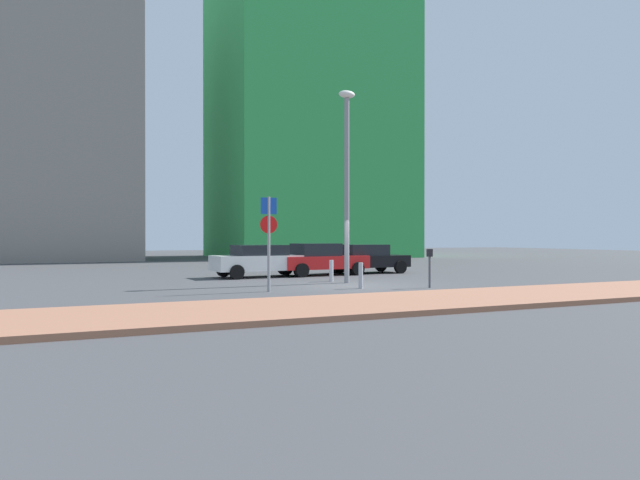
{
  "coord_description": "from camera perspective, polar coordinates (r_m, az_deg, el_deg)",
  "views": [
    {
      "loc": [
        -9.95,
        -19.12,
        1.84
      ],
      "look_at": [
        -0.47,
        1.8,
        1.71
      ],
      "focal_mm": 32.33,
      "sensor_mm": 36.0,
      "label": 1
    }
  ],
  "objects": [
    {
      "name": "ground_plane",
      "position": [
        21.63,
        3.12,
        -4.56
      ],
      "size": [
        120.0,
        120.0,
        0.0
      ],
      "primitive_type": "plane",
      "color": "#424244"
    },
    {
      "name": "sidewalk_brick",
      "position": [
        16.63,
        12.63,
        -5.8
      ],
      "size": [
        40.0,
        4.16,
        0.14
      ],
      "primitive_type": "cube",
      "color": "#9E664C",
      "rests_on": "ground"
    },
    {
      "name": "parked_car_white",
      "position": [
        26.39,
        -5.83,
        -1.99
      ],
      "size": [
        4.56,
        2.25,
        1.47
      ],
      "color": "white",
      "rests_on": "ground"
    },
    {
      "name": "parked_car_red",
      "position": [
        27.51,
        0.02,
        -1.9
      ],
      "size": [
        4.43,
        2.18,
        1.53
      ],
      "color": "red",
      "rests_on": "ground"
    },
    {
      "name": "parked_car_black",
      "position": [
        29.14,
        4.6,
        -1.8
      ],
      "size": [
        4.06,
        2.15,
        1.45
      ],
      "color": "black",
      "rests_on": "ground"
    },
    {
      "name": "parking_sign_post",
      "position": [
        19.35,
        -5.1,
        0.81
      ],
      "size": [
        0.6,
        0.1,
        3.18
      ],
      "color": "gray",
      "rests_on": "ground"
    },
    {
      "name": "parking_meter",
      "position": [
        21.09,
        10.8,
        -2.22
      ],
      "size": [
        0.18,
        0.14,
        1.4
      ],
      "color": "#4C4C51",
      "rests_on": "ground"
    },
    {
      "name": "street_lamp",
      "position": [
        23.13,
        2.67,
        6.85
      ],
      "size": [
        0.7,
        0.36,
        7.67
      ],
      "color": "gray",
      "rests_on": "ground"
    },
    {
      "name": "traffic_bollard_near",
      "position": [
        20.56,
        4.06,
        -3.53
      ],
      "size": [
        0.16,
        0.16,
        0.92
      ],
      "primitive_type": "cylinder",
      "color": "#B7B7BC",
      "rests_on": "ground"
    },
    {
      "name": "traffic_bollard_mid",
      "position": [
        23.73,
        1.13,
        -3.06
      ],
      "size": [
        0.17,
        0.17,
        0.88
      ],
      "primitive_type": "cylinder",
      "color": "#B7B7BC",
      "rests_on": "ground"
    },
    {
      "name": "building_colorful_midrise",
      "position": [
        54.98,
        -1.2,
        12.66
      ],
      "size": [
        16.52,
        13.76,
        27.19
      ],
      "primitive_type": "cube",
      "color": "green",
      "rests_on": "ground"
    },
    {
      "name": "building_under_construction",
      "position": [
        51.45,
        -24.36,
        10.73
      ],
      "size": [
        11.55,
        12.61,
        22.33
      ],
      "primitive_type": "cube",
      "color": "gray",
      "rests_on": "ground"
    }
  ]
}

